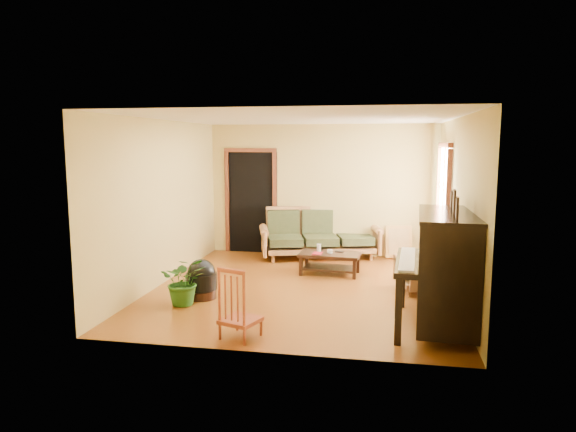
% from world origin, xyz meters
% --- Properties ---
extents(floor, '(5.00, 5.00, 0.00)m').
position_xyz_m(floor, '(0.00, 0.00, 0.00)').
color(floor, '#602E0C').
rests_on(floor, ground).
extents(doorway, '(1.08, 0.16, 2.05)m').
position_xyz_m(doorway, '(-1.45, 2.48, 1.02)').
color(doorway, black).
rests_on(doorway, floor).
extents(window, '(0.12, 1.36, 1.46)m').
position_xyz_m(window, '(2.21, 1.30, 1.50)').
color(window, white).
rests_on(window, right_wall).
extents(sofa, '(2.45, 1.54, 0.98)m').
position_xyz_m(sofa, '(0.01, 2.18, 0.49)').
color(sofa, brown).
rests_on(sofa, floor).
extents(coffee_table, '(1.06, 0.64, 0.37)m').
position_xyz_m(coffee_table, '(0.33, 0.94, 0.19)').
color(coffee_table, black).
rests_on(coffee_table, floor).
extents(armchair, '(0.91, 0.93, 0.75)m').
position_xyz_m(armchair, '(1.77, 0.20, 0.38)').
color(armchair, brown).
rests_on(armchair, floor).
extents(piano, '(1.05, 1.67, 1.42)m').
position_xyz_m(piano, '(1.97, -1.37, 0.71)').
color(piano, black).
rests_on(piano, floor).
extents(footstool, '(0.54, 0.54, 0.43)m').
position_xyz_m(footstool, '(-1.36, -0.75, 0.21)').
color(footstool, black).
rests_on(footstool, floor).
extents(red_chair, '(0.52, 0.54, 0.85)m').
position_xyz_m(red_chair, '(-0.39, -2.13, 0.42)').
color(red_chair, maroon).
rests_on(red_chair, floor).
extents(leaning_frame, '(0.51, 0.18, 0.67)m').
position_xyz_m(leaning_frame, '(1.53, 2.39, 0.33)').
color(leaning_frame, '#BE8C3F').
rests_on(leaning_frame, floor).
extents(ceramic_crock, '(0.25, 0.25, 0.25)m').
position_xyz_m(ceramic_crock, '(2.12, 2.22, 0.13)').
color(ceramic_crock, '#2F418F').
rests_on(ceramic_crock, floor).
extents(potted_plant, '(0.76, 0.71, 0.68)m').
position_xyz_m(potted_plant, '(-1.49, -1.08, 0.34)').
color(potted_plant, '#225418').
rests_on(potted_plant, floor).
extents(book, '(0.17, 0.23, 0.02)m').
position_xyz_m(book, '(0.05, 0.82, 0.38)').
color(book, '#A51624').
rests_on(book, coffee_table).
extents(candle, '(0.07, 0.07, 0.13)m').
position_xyz_m(candle, '(0.13, 1.05, 0.43)').
color(candle, silver).
rests_on(candle, coffee_table).
extents(glass_jar, '(0.12, 0.12, 0.06)m').
position_xyz_m(glass_jar, '(0.33, 0.94, 0.40)').
color(glass_jar, silver).
rests_on(glass_jar, coffee_table).
extents(remote, '(0.16, 0.05, 0.02)m').
position_xyz_m(remote, '(0.49, 1.03, 0.38)').
color(remote, black).
rests_on(remote, coffee_table).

